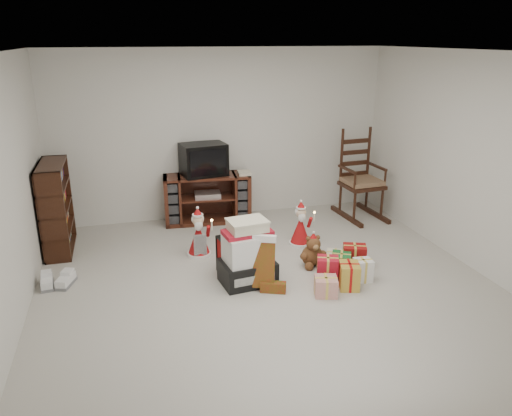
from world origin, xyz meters
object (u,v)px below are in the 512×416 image
(red_suitcase, at_px, (234,254))
(mrs_claus_figurine, at_px, (199,237))
(gift_cluster, at_px, (341,269))
(teddy_bear, at_px, (312,253))
(crt_television, at_px, (204,159))
(bookshelf, at_px, (56,209))
(sneaker_pair, at_px, (56,281))
(rocking_chair, at_px, (360,186))
(gift_pile, at_px, (248,256))
(santa_figurine, at_px, (300,228))
(tv_stand, at_px, (207,198))

(red_suitcase, height_order, mrs_claus_figurine, mrs_claus_figurine)
(red_suitcase, xyz_separation_m, gift_cluster, (1.15, -0.49, -0.11))
(teddy_bear, bearing_deg, crt_television, 117.65)
(bookshelf, distance_m, sneaker_pair, 1.19)
(bookshelf, height_order, rocking_chair, rocking_chair)
(gift_cluster, relative_size, crt_television, 1.44)
(gift_pile, distance_m, santa_figurine, 1.29)
(crt_television, bearing_deg, gift_pile, -95.56)
(teddy_bear, height_order, mrs_claus_figurine, mrs_claus_figurine)
(gift_pile, relative_size, teddy_bear, 1.92)
(mrs_claus_figurine, bearing_deg, red_suitcase, -60.26)
(gift_pile, bearing_deg, bookshelf, 136.47)
(mrs_claus_figurine, bearing_deg, sneaker_pair, -166.42)
(gift_pile, height_order, santa_figurine, gift_pile)
(tv_stand, height_order, gift_cluster, tv_stand)
(red_suitcase, xyz_separation_m, crt_television, (-0.03, 1.78, 0.72))
(bookshelf, distance_m, gift_pile, 2.64)
(tv_stand, xyz_separation_m, red_suitcase, (-0.00, -1.76, -0.13))
(gift_cluster, bearing_deg, sneaker_pair, 168.31)
(red_suitcase, height_order, santa_figurine, santa_figurine)
(santa_figurine, height_order, gift_cluster, santa_figurine)
(gift_pile, relative_size, sneaker_pair, 1.89)
(red_suitcase, height_order, teddy_bear, red_suitcase)
(santa_figurine, bearing_deg, red_suitcase, -151.71)
(tv_stand, xyz_separation_m, bookshelf, (-2.03, -0.52, 0.19))
(gift_pile, xyz_separation_m, teddy_bear, (0.86, 0.22, -0.15))
(gift_pile, relative_size, gift_cluster, 0.74)
(rocking_chair, xyz_separation_m, mrs_claus_figurine, (-2.62, -0.85, -0.23))
(santa_figurine, relative_size, gift_cluster, 0.61)
(tv_stand, relative_size, sneaker_pair, 3.31)
(tv_stand, height_order, crt_television, crt_television)
(rocking_chair, bearing_deg, red_suitcase, -153.08)
(tv_stand, height_order, rocking_chair, rocking_chair)
(teddy_bear, bearing_deg, gift_pile, -165.50)
(gift_pile, relative_size, santa_figurine, 1.21)
(tv_stand, relative_size, bookshelf, 1.12)
(tv_stand, bearing_deg, teddy_bear, -57.81)
(tv_stand, distance_m, gift_pile, 2.08)
(gift_pile, height_order, sneaker_pair, gift_pile)
(rocking_chair, bearing_deg, crt_television, 166.37)
(teddy_bear, relative_size, crt_television, 0.56)
(bookshelf, distance_m, mrs_claus_figurine, 1.86)
(bookshelf, relative_size, sneaker_pair, 2.94)
(gift_pile, distance_m, red_suitcase, 0.34)
(santa_figurine, xyz_separation_m, crt_television, (-1.06, 1.23, 0.71))
(red_suitcase, xyz_separation_m, teddy_bear, (0.95, -0.09, -0.06))
(tv_stand, height_order, santa_figurine, tv_stand)
(mrs_claus_figurine, relative_size, sneaker_pair, 1.63)
(bookshelf, bearing_deg, red_suitcase, -31.37)
(gift_pile, bearing_deg, teddy_bear, 7.26)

